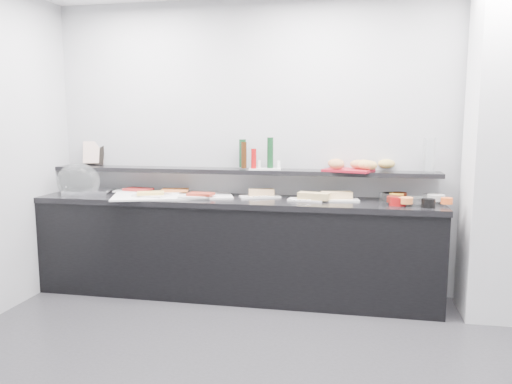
% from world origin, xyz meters
% --- Properties ---
extents(back_wall, '(5.00, 0.02, 2.70)m').
position_xyz_m(back_wall, '(0.00, 2.00, 1.35)').
color(back_wall, '#A5A8AC').
rests_on(back_wall, ground).
extents(column, '(0.50, 0.50, 2.70)m').
position_xyz_m(column, '(1.50, 1.65, 1.35)').
color(column, silver).
rests_on(column, ground).
extents(buffet_cabinet, '(3.60, 0.60, 0.85)m').
position_xyz_m(buffet_cabinet, '(-0.70, 1.70, 0.42)').
color(buffet_cabinet, black).
rests_on(buffet_cabinet, ground).
extents(counter_top, '(3.62, 0.62, 0.05)m').
position_xyz_m(counter_top, '(-0.70, 1.70, 0.88)').
color(counter_top, black).
rests_on(counter_top, buffet_cabinet).
extents(wall_shelf, '(3.60, 0.25, 0.04)m').
position_xyz_m(wall_shelf, '(-0.70, 1.88, 1.13)').
color(wall_shelf, black).
rests_on(wall_shelf, back_wall).
extents(cloche_base, '(0.46, 0.34, 0.04)m').
position_xyz_m(cloche_base, '(-2.13, 1.72, 0.92)').
color(cloche_base, silver).
rests_on(cloche_base, counter_top).
extents(cloche_dome, '(0.46, 0.38, 0.34)m').
position_xyz_m(cloche_dome, '(-2.21, 1.66, 1.03)').
color(cloche_dome, white).
rests_on(cloche_dome, cloche_base).
extents(linen_runner, '(1.18, 0.83, 0.01)m').
position_xyz_m(linen_runner, '(-1.28, 1.71, 0.91)').
color(linen_runner, white).
rests_on(linen_runner, counter_top).
extents(platter_meat_a, '(0.27, 0.18, 0.01)m').
position_xyz_m(platter_meat_a, '(-1.77, 1.82, 0.92)').
color(platter_meat_a, white).
rests_on(platter_meat_a, linen_runner).
extents(food_meat_a, '(0.28, 0.20, 0.02)m').
position_xyz_m(food_meat_a, '(-1.67, 1.81, 0.94)').
color(food_meat_a, maroon).
rests_on(food_meat_a, platter_meat_a).
extents(platter_salmon, '(0.35, 0.30, 0.01)m').
position_xyz_m(platter_salmon, '(-1.41, 1.79, 0.92)').
color(platter_salmon, white).
rests_on(platter_salmon, linen_runner).
extents(food_salmon, '(0.28, 0.21, 0.02)m').
position_xyz_m(food_salmon, '(-1.31, 1.84, 0.94)').
color(food_salmon, '#C66128').
rests_on(food_salmon, platter_salmon).
extents(platter_cheese, '(0.34, 0.26, 0.01)m').
position_xyz_m(platter_cheese, '(-1.44, 1.60, 0.92)').
color(platter_cheese, silver).
rests_on(platter_cheese, linen_runner).
extents(food_cheese, '(0.28, 0.23, 0.02)m').
position_xyz_m(food_cheese, '(-1.46, 1.60, 0.94)').
color(food_cheese, '#E8C35A').
rests_on(food_cheese, platter_cheese).
extents(platter_meat_b, '(0.32, 0.25, 0.01)m').
position_xyz_m(platter_meat_b, '(-1.04, 1.62, 0.92)').
color(platter_meat_b, white).
rests_on(platter_meat_b, linen_runner).
extents(food_meat_b, '(0.24, 0.16, 0.02)m').
position_xyz_m(food_meat_b, '(-0.99, 1.63, 0.94)').
color(food_meat_b, maroon).
rests_on(food_meat_b, platter_meat_b).
extents(sandwich_plate_left, '(0.40, 0.28, 0.01)m').
position_xyz_m(sandwich_plate_left, '(-0.48, 1.80, 0.91)').
color(sandwich_plate_left, white).
rests_on(sandwich_plate_left, counter_top).
extents(sandwich_food_left, '(0.24, 0.15, 0.06)m').
position_xyz_m(sandwich_food_left, '(-0.47, 1.82, 0.94)').
color(sandwich_food_left, tan).
rests_on(sandwich_food_left, sandwich_plate_left).
extents(tongs_left, '(0.14, 0.09, 0.01)m').
position_xyz_m(tongs_left, '(-0.46, 1.75, 0.92)').
color(tongs_left, '#B3B5BA').
rests_on(tongs_left, sandwich_plate_left).
extents(sandwich_plate_mid, '(0.32, 0.17, 0.01)m').
position_xyz_m(sandwich_plate_mid, '(-0.05, 1.70, 0.91)').
color(sandwich_plate_mid, white).
rests_on(sandwich_plate_mid, counter_top).
extents(sandwich_food_mid, '(0.28, 0.15, 0.06)m').
position_xyz_m(sandwich_food_mid, '(0.01, 1.68, 0.94)').
color(sandwich_food_mid, tan).
rests_on(sandwich_food_mid, sandwich_plate_mid).
extents(tongs_mid, '(0.16, 0.02, 0.01)m').
position_xyz_m(tongs_mid, '(-0.08, 1.59, 0.92)').
color(tongs_mid, '#B9BBC0').
rests_on(tongs_mid, sandwich_plate_mid).
extents(sandwich_plate_right, '(0.40, 0.21, 0.01)m').
position_xyz_m(sandwich_plate_right, '(0.21, 1.75, 0.91)').
color(sandwich_plate_right, white).
rests_on(sandwich_plate_right, counter_top).
extents(sandwich_food_right, '(0.28, 0.17, 0.06)m').
position_xyz_m(sandwich_food_right, '(0.21, 1.78, 0.94)').
color(sandwich_food_right, '#E2B976').
rests_on(sandwich_food_right, sandwich_plate_right).
extents(tongs_right, '(0.16, 0.06, 0.01)m').
position_xyz_m(tongs_right, '(0.14, 1.73, 0.92)').
color(tongs_right, silver).
rests_on(tongs_right, sandwich_plate_right).
extents(bowl_glass_fruit, '(0.25, 0.25, 0.07)m').
position_xyz_m(bowl_glass_fruit, '(0.66, 1.79, 0.94)').
color(bowl_glass_fruit, silver).
rests_on(bowl_glass_fruit, counter_top).
extents(fill_glass_fruit, '(0.14, 0.14, 0.05)m').
position_xyz_m(fill_glass_fruit, '(0.71, 1.77, 0.95)').
color(fill_glass_fruit, orange).
rests_on(fill_glass_fruit, bowl_glass_fruit).
extents(bowl_black_jam, '(0.18, 0.18, 0.07)m').
position_xyz_m(bowl_black_jam, '(0.67, 1.83, 0.94)').
color(bowl_black_jam, black).
rests_on(bowl_black_jam, counter_top).
extents(fill_black_jam, '(0.16, 0.16, 0.05)m').
position_xyz_m(fill_black_jam, '(0.75, 1.86, 0.95)').
color(fill_black_jam, '#51190B').
rests_on(fill_black_jam, bowl_black_jam).
extents(bowl_glass_cream, '(0.19, 0.19, 0.07)m').
position_xyz_m(bowl_glass_cream, '(1.02, 1.79, 0.94)').
color(bowl_glass_cream, white).
rests_on(bowl_glass_cream, counter_top).
extents(fill_glass_cream, '(0.16, 0.16, 0.05)m').
position_xyz_m(fill_glass_cream, '(1.04, 1.79, 0.95)').
color(fill_glass_cream, silver).
rests_on(fill_glass_cream, bowl_glass_cream).
extents(bowl_red_jam, '(0.15, 0.15, 0.07)m').
position_xyz_m(bowl_red_jam, '(0.71, 1.60, 0.94)').
color(bowl_red_jam, '#980D0E').
rests_on(bowl_red_jam, counter_top).
extents(fill_red_jam, '(0.14, 0.14, 0.05)m').
position_xyz_m(fill_red_jam, '(0.68, 1.61, 0.95)').
color(fill_red_jam, '#59130C').
rests_on(fill_red_jam, bowl_red_jam).
extents(bowl_glass_salmon, '(0.21, 0.21, 0.07)m').
position_xyz_m(bowl_glass_salmon, '(0.85, 1.62, 0.94)').
color(bowl_glass_salmon, white).
rests_on(bowl_glass_salmon, counter_top).
extents(fill_glass_salmon, '(0.14, 0.14, 0.05)m').
position_xyz_m(fill_glass_salmon, '(0.77, 1.57, 0.95)').
color(fill_glass_salmon, orange).
rests_on(fill_glass_salmon, bowl_glass_salmon).
extents(bowl_black_fruit, '(0.13, 0.13, 0.07)m').
position_xyz_m(bowl_black_fruit, '(0.95, 1.54, 0.94)').
color(bowl_black_fruit, black).
rests_on(bowl_black_fruit, counter_top).
extents(fill_black_fruit, '(0.12, 0.12, 0.05)m').
position_xyz_m(fill_black_fruit, '(1.10, 1.62, 0.95)').
color(fill_black_fruit, orange).
rests_on(fill_black_fruit, bowl_black_fruit).
extents(framed_print, '(0.21, 0.09, 0.26)m').
position_xyz_m(framed_print, '(-2.21, 2.00, 1.28)').
color(framed_print, black).
rests_on(framed_print, wall_shelf).
extents(print_art, '(0.21, 0.10, 0.22)m').
position_xyz_m(print_art, '(-2.21, 1.98, 1.28)').
color(print_art, '#D7A99B').
rests_on(print_art, framed_print).
extents(condiment_tray, '(0.31, 0.22, 0.01)m').
position_xyz_m(condiment_tray, '(-0.45, 1.86, 1.16)').
color(condiment_tray, silver).
rests_on(condiment_tray, wall_shelf).
extents(bottle_green_a, '(0.08, 0.08, 0.26)m').
position_xyz_m(bottle_green_a, '(-0.67, 1.92, 1.29)').
color(bottle_green_a, '#0F381A').
rests_on(bottle_green_a, condiment_tray).
extents(bottle_brown, '(0.06, 0.06, 0.24)m').
position_xyz_m(bottle_brown, '(-0.63, 1.82, 1.28)').
color(bottle_brown, '#371C0A').
rests_on(bottle_brown, condiment_tray).
extents(bottle_green_b, '(0.07, 0.07, 0.28)m').
position_xyz_m(bottle_green_b, '(-0.41, 1.90, 1.30)').
color(bottle_green_b, '#0E3418').
rests_on(bottle_green_b, condiment_tray).
extents(bottle_hot, '(0.06, 0.06, 0.18)m').
position_xyz_m(bottle_hot, '(-0.54, 1.82, 1.25)').
color(bottle_hot, '#A50B0E').
rests_on(bottle_hot, condiment_tray).
extents(shaker_salt, '(0.03, 0.03, 0.07)m').
position_xyz_m(shaker_salt, '(-0.51, 1.91, 1.20)').
color(shaker_salt, white).
rests_on(shaker_salt, condiment_tray).
extents(shaker_pepper, '(0.04, 0.04, 0.07)m').
position_xyz_m(shaker_pepper, '(-0.32, 1.89, 1.20)').
color(shaker_pepper, white).
rests_on(shaker_pepper, condiment_tray).
extents(bread_tray, '(0.47, 0.40, 0.02)m').
position_xyz_m(bread_tray, '(0.30, 1.85, 1.16)').
color(bread_tray, maroon).
rests_on(bread_tray, wall_shelf).
extents(bread_roll_nw, '(0.16, 0.12, 0.08)m').
position_xyz_m(bread_roll_nw, '(0.19, 1.95, 1.21)').
color(bread_roll_nw, '#B87846').
rests_on(bread_roll_nw, bread_tray).
extents(bread_roll_ne, '(0.17, 0.13, 0.08)m').
position_xyz_m(bread_roll_ne, '(0.64, 1.98, 1.21)').
color(bread_roll_ne, tan).
rests_on(bread_roll_ne, bread_tray).
extents(bread_roll_sw, '(0.14, 0.10, 0.08)m').
position_xyz_m(bread_roll_sw, '(0.20, 1.80, 1.21)').
color(bread_roll_sw, '#AD7242').
rests_on(bread_roll_sw, bread_tray).
extents(bread_roll_s, '(0.13, 0.10, 0.08)m').
position_xyz_m(bread_roll_s, '(0.45, 1.82, 1.21)').
color(bread_roll_s, tan).
rests_on(bread_roll_s, bread_tray).
extents(bread_roll_se, '(0.15, 0.12, 0.08)m').
position_xyz_m(bread_roll_se, '(0.48, 1.80, 1.21)').
color(bread_roll_se, '#BC8F47').
rests_on(bread_roll_se, bread_tray).
extents(bread_roll_midw, '(0.16, 0.12, 0.08)m').
position_xyz_m(bread_roll_midw, '(0.39, 1.87, 1.21)').
color(bread_roll_midw, '#BD7F48').
rests_on(bread_roll_midw, bread_tray).
extents(bread_roll_mide, '(0.18, 0.15, 0.08)m').
position_xyz_m(bread_roll_mide, '(0.44, 1.90, 1.21)').
color(bread_roll_mide, '#B18B43').
rests_on(bread_roll_mide, bread_tray).
extents(carafe, '(0.12, 0.12, 0.30)m').
position_xyz_m(carafe, '(0.98, 1.84, 1.30)').
color(carafe, silver).
rests_on(carafe, wall_shelf).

